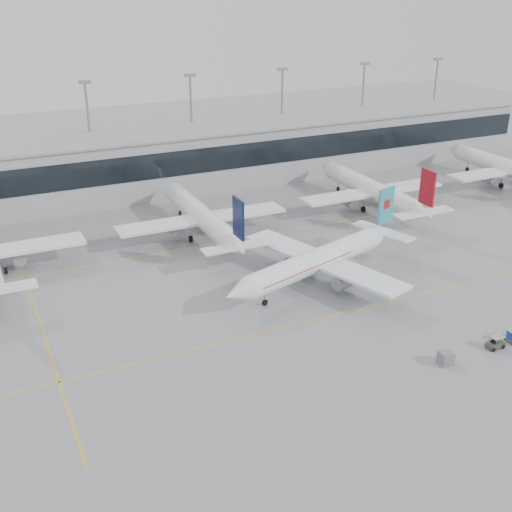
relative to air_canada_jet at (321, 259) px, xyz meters
name	(u,v)px	position (x,y,z in m)	size (l,w,h in m)	color
ground	(295,325)	(-9.59, -9.92, -3.54)	(320.00, 320.00, 0.00)	gray
taxi_line_main	(295,325)	(-9.59, -9.92, -3.54)	(120.00, 0.25, 0.01)	gold
taxi_line_north	(211,244)	(-9.59, 20.08, -3.54)	(120.00, 0.25, 0.01)	gold
taxi_line_cross	(40,322)	(-39.59, 5.08, -3.54)	(0.25, 60.00, 0.01)	gold
terminal	(153,163)	(-9.59, 52.08, 2.46)	(180.00, 15.00, 12.00)	#9A9A9E
terminal_glass	(164,165)	(-9.59, 44.53, 3.96)	(180.00, 0.20, 5.00)	black
terminal_roof	(151,134)	(-9.59, 52.08, 8.66)	(182.00, 16.00, 0.40)	gray
light_masts	(142,122)	(-9.59, 58.08, 9.80)	(156.40, 1.00, 22.60)	gray
air_canada_jet	(321,259)	(0.00, 0.00, 0.00)	(35.11, 28.51, 11.19)	white
parked_jet_c	(202,217)	(-9.59, 23.76, 0.17)	(29.64, 36.96, 11.72)	white
parked_jet_d	(372,190)	(25.41, 23.76, 0.17)	(29.64, 36.96, 11.72)	white
parked_jet_e	(508,168)	(60.41, 23.76, 0.17)	(29.64, 36.96, 11.72)	white
baggage_tug	(495,344)	(9.73, -25.26, -2.99)	(3.23, 1.39, 1.56)	#363932
gse_unit	(446,358)	(1.89, -25.44, -2.76)	(1.56, 1.45, 1.56)	slate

